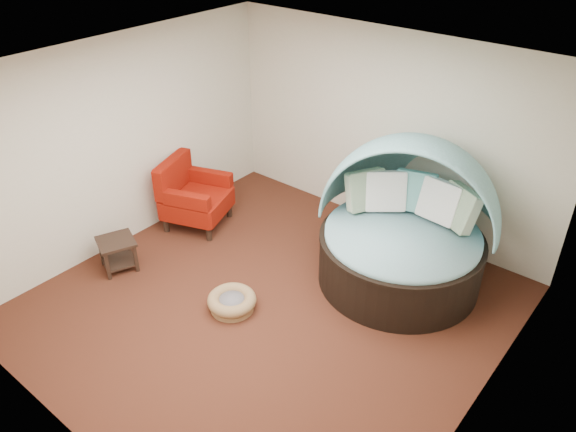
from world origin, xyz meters
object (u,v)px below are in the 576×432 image
Objects in this scene: red_armchair at (192,195)px; side_table at (117,250)px; canopy_daybed at (406,218)px; pet_basket at (232,302)px.

red_armchair reaches higher than side_table.
side_table is (0.06, -1.37, -0.18)m from red_armchair.
canopy_daybed is 3.10m from red_armchair.
canopy_daybed is at bearing -4.62° from red_armchair.
canopy_daybed is 2.34× the size of red_armchair.
pet_basket is at bearing -50.08° from red_armchair.
red_armchair is 1.39m from side_table.
side_table is (-1.70, -0.34, 0.17)m from pet_basket.
canopy_daybed reaches higher than red_armchair.
canopy_daybed is 3.51× the size of pet_basket.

